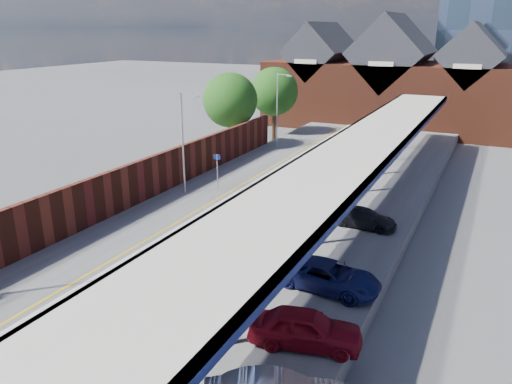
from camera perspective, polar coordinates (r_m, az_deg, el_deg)
ground at (r=39.87m, az=6.26°, el=0.54°), size 240.00×240.00×0.00m
ballast_bed at (r=31.19m, az=-0.08°, el=-4.45°), size 6.00×76.00×0.06m
rails at (r=31.15m, az=-0.08°, el=-4.30°), size 4.51×76.00×0.14m
left_platform at (r=33.63m, az=-8.53°, el=-2.07°), size 5.00×76.00×1.00m
right_platform at (r=29.08m, az=10.64°, el=-5.53°), size 6.00×76.00×1.00m
coping_left at (r=32.24m, az=-5.12°, el=-1.85°), size 0.30×76.00×0.05m
coping_right at (r=29.66m, az=5.40°, el=-3.69°), size 0.30×76.00×0.05m
yellow_line at (r=32.54m, az=-6.03°, el=-1.72°), size 0.14×76.00×0.01m
train at (r=42.91m, az=10.26°, el=4.58°), size 2.88×65.91×3.45m
canopy at (r=29.49m, az=11.26°, el=4.53°), size 4.50×52.00×4.48m
lamp_post_c at (r=34.44m, az=-8.20°, el=6.22°), size 1.48×0.18×7.00m
lamp_post_d at (r=48.30m, az=2.58°, el=9.84°), size 1.48×0.18×7.00m
platform_sign at (r=35.91m, az=-4.45°, el=3.07°), size 0.55×0.08×2.50m
brick_wall at (r=29.98m, az=-19.81°, el=-1.58°), size 0.35×50.00×3.86m
station_building at (r=65.40m, az=15.07°, el=11.87°), size 30.00×12.12×13.78m
tree_near at (r=48.13m, az=-2.86°, el=10.24°), size 5.20×5.20×8.10m
tree_far at (r=54.80m, az=2.19°, el=11.23°), size 5.20×5.20×8.10m
parked_car_red at (r=18.88m, az=5.68°, el=-15.20°), size 4.40×2.56×1.41m
parked_car_dark at (r=29.73m, az=12.20°, el=-2.89°), size 3.90×1.73×1.11m
parked_car_blue at (r=22.61m, az=8.40°, el=-9.46°), size 4.74×2.52×1.27m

